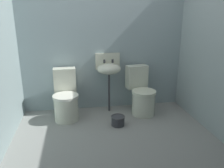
{
  "coord_description": "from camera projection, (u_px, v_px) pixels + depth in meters",
  "views": [
    {
      "loc": [
        -0.49,
        -2.66,
        1.63
      ],
      "look_at": [
        0.0,
        0.29,
        0.7
      ],
      "focal_mm": 36.34,
      "sensor_mm": 36.0,
      "label": 1
    }
  ],
  "objects": [
    {
      "name": "wall_back",
      "position": [
        103.0,
        40.0,
        3.85
      ],
      "size": [
        3.17,
        0.1,
        2.41
      ],
      "primitive_type": "cube",
      "color": "#92A7AB",
      "rests_on": "ground"
    },
    {
      "name": "ground_plane",
      "position": [
        116.0,
        142.0,
        3.08
      ],
      "size": [
        3.17,
        2.72,
        0.08
      ],
      "primitive_type": "cube",
      "color": "gray"
    },
    {
      "name": "bucket",
      "position": [
        118.0,
        120.0,
        3.44
      ],
      "size": [
        0.22,
        0.22,
        0.15
      ],
      "color": "#36373C",
      "rests_on": "ground"
    },
    {
      "name": "sink",
      "position": [
        109.0,
        68.0,
        3.79
      ],
      "size": [
        0.42,
        0.35,
        0.99
      ],
      "color": "#36373C",
      "rests_on": "ground"
    },
    {
      "name": "wall_right",
      "position": [
        220.0,
        47.0,
        3.02
      ],
      "size": [
        0.1,
        2.52,
        2.41
      ],
      "primitive_type": "cube",
      "color": "#94A5A5",
      "rests_on": "ground"
    },
    {
      "name": "toilet_right",
      "position": [
        141.0,
        95.0,
        3.83
      ],
      "size": [
        0.47,
        0.64,
        0.78
      ],
      "rotation": [
        0.0,
        0.0,
        3.3
      ],
      "color": "silver",
      "rests_on": "ground"
    },
    {
      "name": "toilet_left",
      "position": [
        66.0,
        99.0,
        3.63
      ],
      "size": [
        0.41,
        0.6,
        0.78
      ],
      "rotation": [
        0.0,
        0.0,
        3.17
      ],
      "color": "silver",
      "rests_on": "ground"
    }
  ]
}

